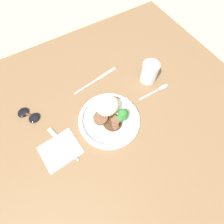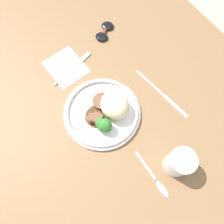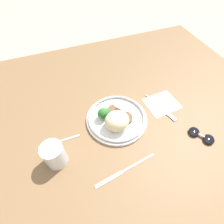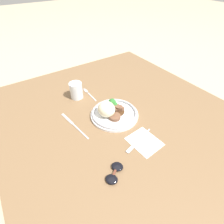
{
  "view_description": "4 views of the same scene",
  "coord_description": "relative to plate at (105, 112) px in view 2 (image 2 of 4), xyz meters",
  "views": [
    {
      "loc": [
        -0.1,
        -0.23,
        0.69
      ],
      "look_at": [
        0.06,
        0.03,
        0.09
      ],
      "focal_mm": 28.0,
      "sensor_mm": 36.0,
      "label": 1
    },
    {
      "loc": [
        0.27,
        -0.09,
        0.7
      ],
      "look_at": [
        0.07,
        0.04,
        0.08
      ],
      "focal_mm": 35.0,
      "sensor_mm": 36.0,
      "label": 2
    },
    {
      "loc": [
        0.21,
        0.4,
        0.62
      ],
      "look_at": [
        0.06,
        0.0,
        0.08
      ],
      "focal_mm": 28.0,
      "sensor_mm": 36.0,
      "label": 3
    },
    {
      "loc": [
        -0.51,
        0.41,
        0.65
      ],
      "look_at": [
        0.03,
        0.04,
        0.08
      ],
      "focal_mm": 28.0,
      "sensor_mm": 36.0,
      "label": 4
    }
  ],
  "objects": [
    {
      "name": "knife",
      "position": [
        0.05,
        0.2,
        -0.02
      ],
      "size": [
        0.23,
        0.04,
        0.0
      ],
      "rotation": [
        0.0,
        0.0,
        0.14
      ],
      "color": "#B7B7BC",
      "rests_on": "dining_table"
    },
    {
      "name": "plate",
      "position": [
        0.0,
        0.0,
        0.0
      ],
      "size": [
        0.24,
        0.24,
        0.09
      ],
      "color": "white",
      "rests_on": "dining_table"
    },
    {
      "name": "napkin",
      "position": [
        -0.23,
        -0.02,
        -0.02
      ],
      "size": [
        0.15,
        0.13,
        0.0
      ],
      "color": "white",
      "rests_on": "dining_table"
    },
    {
      "name": "sunglasses",
      "position": [
        -0.28,
        0.18,
        -0.02
      ],
      "size": [
        0.09,
        0.11,
        0.01
      ],
      "rotation": [
        0.0,
        0.0,
        0.58
      ],
      "color": "black",
      "rests_on": "dining_table"
    },
    {
      "name": "ground_plane",
      "position": [
        -0.05,
        -0.03,
        -0.07
      ],
      "size": [
        8.0,
        8.0,
        0.0
      ],
      "primitive_type": "plane",
      "color": "tan"
    },
    {
      "name": "dining_table",
      "position": [
        -0.05,
        -0.03,
        -0.05
      ],
      "size": [
        1.35,
        1.15,
        0.04
      ],
      "color": "brown",
      "rests_on": "ground"
    },
    {
      "name": "fork",
      "position": [
        -0.21,
        0.02,
        -0.02
      ],
      "size": [
        0.06,
        0.17,
        0.0
      ],
      "rotation": [
        0.0,
        0.0,
        1.83
      ],
      "color": "#B7B7BC",
      "rests_on": "napkin"
    },
    {
      "name": "juice_glass",
      "position": [
        0.25,
        0.08,
        0.02
      ],
      "size": [
        0.07,
        0.07,
        0.09
      ],
      "color": "orange",
      "rests_on": "dining_table"
    },
    {
      "name": "spoon",
      "position": [
        0.26,
        0.01,
        -0.02
      ],
      "size": [
        0.15,
        0.02,
        0.01
      ],
      "rotation": [
        0.0,
        0.0,
        -0.0
      ],
      "color": "#B7B7BC",
      "rests_on": "dining_table"
    }
  ]
}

